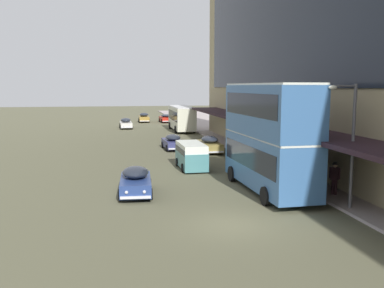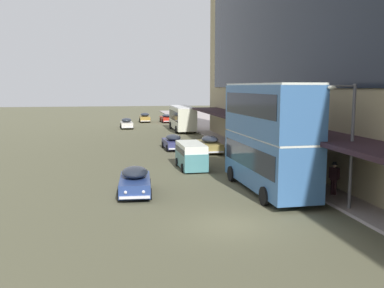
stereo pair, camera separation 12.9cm
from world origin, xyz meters
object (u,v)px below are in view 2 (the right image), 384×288
Objects in this scene: transit_bus_kerbside_front at (182,117)px; sedan_trailing_mid at (145,118)px; sedan_oncoming_rear at (209,144)px; vw_van at (191,154)px; transit_bus_kerbside_rear at (268,134)px; sedan_far_back at (173,142)px; sedan_second_mid at (135,181)px; street_lamp at (349,136)px; sedan_lead_near at (127,123)px; pedestrian_at_kerb at (334,177)px; sedan_second_near at (167,118)px.

sedan_trailing_mid is (-4.15, 15.97, -1.16)m from transit_bus_kerbside_front.
sedan_oncoming_rear is 1.01× the size of vw_van.
transit_bus_kerbside_front is 1.05× the size of transit_bus_kerbside_rear.
sedan_far_back is 1.03× the size of sedan_second_mid.
vw_van is (-3.19, 7.93, -2.34)m from transit_bus_kerbside_rear.
street_lamp is at bearing -27.48° from sedan_second_mid.
street_lamp is at bearing -78.04° from sedan_lead_near.
sedan_oncoming_rear is 1.05× the size of sedan_second_mid.
pedestrian_at_kerb is (6.42, -19.98, 0.43)m from sedan_far_back.
sedan_oncoming_rear is 1.03× the size of sedan_trailing_mid.
transit_bus_kerbside_front is 2.12× the size of vw_van.
sedan_far_back is 0.99× the size of vw_van.
sedan_oncoming_rear is at bearing 62.43° from sedan_second_mid.
sedan_lead_near is at bearing 99.93° from transit_bus_kerbside_rear.
vw_van is (3.94, -32.78, 0.34)m from sedan_lead_near.
sedan_trailing_mid is 0.98× the size of vw_van.
sedan_trailing_mid is 43.62m from vw_van.
street_lamp is at bearing -61.72° from transit_bus_kerbside_rear.
sedan_lead_near is at bearing 105.61° from sedan_oncoming_rear.
vw_van is 11.77m from pedestrian_at_kerb.
street_lamp reaches higher than pedestrian_at_kerb.
pedestrian_at_kerb is at bearing -85.81° from transit_bus_kerbside_front.
sedan_trailing_mid is at bearing 96.23° from street_lamp.
transit_bus_kerbside_rear reaches higher than sedan_far_back.
vw_van is at bearing -94.36° from sedan_second_near.
sedan_second_mid is 11.89m from street_lamp.
pedestrian_at_kerb is at bearing -76.34° from sedan_lead_near.
sedan_trailing_mid reaches higher than sedan_second_near.
sedan_second_near is (-0.42, 15.01, -1.26)m from transit_bus_kerbside_front.
vw_van is 2.46× the size of pedestrian_at_kerb.
sedan_second_near is at bearing 89.79° from sedan_oncoming_rear.
sedan_far_back is 1.00× the size of sedan_trailing_mid.
sedan_second_mid is at bearing -122.32° from vw_van.
pedestrian_at_kerb is (6.42, -9.86, 0.08)m from vw_van.
sedan_far_back is 0.73× the size of street_lamp.
transit_bus_kerbside_rear is 4.39m from pedestrian_at_kerb.
vw_van reaches higher than sedan_second_near.
sedan_second_mid is at bearing -104.73° from sedan_far_back.
transit_bus_kerbside_rear is at bearing -68.07° from vw_van.
sedan_lead_near is at bearing -126.04° from sedan_second_near.
transit_bus_kerbside_front is 27.90m from vw_van.
street_lamp is (2.53, -20.01, 3.01)m from sedan_oncoming_rear.
sedan_second_near is at bearing 85.64° from vw_van.
sedan_oncoming_rear reaches higher than sedan_far_back.
sedan_far_back is at bearing 107.83° from pedestrian_at_kerb.
vw_van is (0.48, -43.61, 0.29)m from sedan_trailing_mid.
sedan_lead_near is at bearing 146.02° from transit_bus_kerbside_front.
transit_bus_kerbside_front is at bearing -88.39° from sedan_second_near.
transit_bus_kerbside_rear is 1.99× the size of sedan_oncoming_rear.
sedan_second_near is at bearing 84.29° from sedan_far_back.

